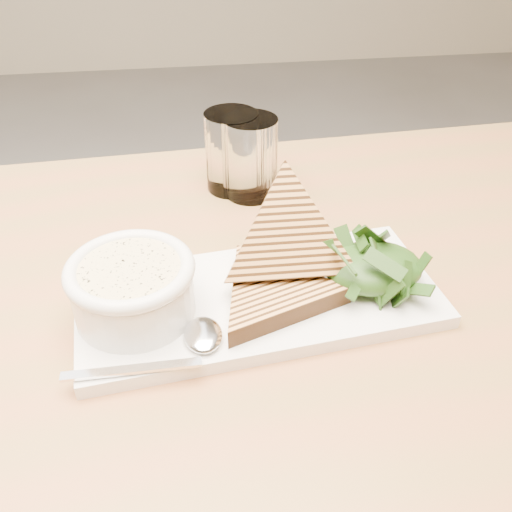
{
  "coord_description": "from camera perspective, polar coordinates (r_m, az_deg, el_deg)",
  "views": [
    {
      "loc": [
        0.03,
        -0.56,
        1.16
      ],
      "look_at": [
        0.09,
        -0.09,
        0.81
      ],
      "focal_mm": 40.0,
      "sensor_mm": 36.0,
      "label": 1
    }
  ],
  "objects": [
    {
      "name": "spoon_bowl",
      "position": [
        0.55,
        -5.31,
        -7.83
      ],
      "size": [
        0.04,
        0.05,
        0.01
      ],
      "primitive_type": "ellipsoid",
      "rotation": [
        0.0,
        0.0,
        0.01
      ],
      "color": "silver",
      "rests_on": "platter"
    },
    {
      "name": "soup_bowl",
      "position": [
        0.57,
        -12.14,
        -3.72
      ],
      "size": [
        0.12,
        0.12,
        0.05
      ],
      "primitive_type": "cylinder",
      "color": "white",
      "rests_on": "platter"
    },
    {
      "name": "glass_near",
      "position": [
        0.77,
        -0.53,
        9.81
      ],
      "size": [
        0.07,
        0.07,
        0.11
      ],
      "primitive_type": "cylinder",
      "color": "white",
      "rests_on": "table_top"
    },
    {
      "name": "sandwich_flat",
      "position": [
        0.58,
        1.64,
        -3.76
      ],
      "size": [
        0.21,
        0.21,
        0.02
      ],
      "primitive_type": null,
      "rotation": [
        0.0,
        0.0,
        0.35
      ],
      "color": "#D1904C",
      "rests_on": "platter"
    },
    {
      "name": "spoon_handle",
      "position": [
        0.53,
        -12.3,
        -11.02
      ],
      "size": [
        0.12,
        0.01,
        0.0
      ],
      "primitive_type": "cube",
      "rotation": [
        0.0,
        0.0,
        0.01
      ],
      "color": "silver",
      "rests_on": "platter"
    },
    {
      "name": "sandwich_lean",
      "position": [
        0.59,
        3.33,
        1.68
      ],
      "size": [
        0.17,
        0.17,
        0.18
      ],
      "primitive_type": null,
      "rotation": [
        0.92,
        0.0,
        -0.02
      ],
      "color": "#D1904C",
      "rests_on": "sandwich_flat"
    },
    {
      "name": "table_top",
      "position": [
        0.62,
        -2.12,
        -6.64
      ],
      "size": [
        1.2,
        0.84,
        0.04
      ],
      "primitive_type": "cube",
      "rotation": [
        0.0,
        0.0,
        0.06
      ],
      "color": "#A26338",
      "rests_on": "ground"
    },
    {
      "name": "platter",
      "position": [
        0.6,
        0.26,
        -4.34
      ],
      "size": [
        0.39,
        0.21,
        0.02
      ],
      "primitive_type": "cube",
      "rotation": [
        0.0,
        0.0,
        0.11
      ],
      "color": "white",
      "rests_on": "table_top"
    },
    {
      "name": "bowl_rim",
      "position": [
        0.56,
        -12.54,
        -1.31
      ],
      "size": [
        0.13,
        0.13,
        0.01
      ],
      "primitive_type": "torus",
      "color": "white",
      "rests_on": "soup_bowl"
    },
    {
      "name": "arugula_pile",
      "position": [
        0.61,
        11.71,
        -0.64
      ],
      "size": [
        0.11,
        0.1,
        0.05
      ],
      "primitive_type": null,
      "color": "#2E551A",
      "rests_on": "platter"
    },
    {
      "name": "soup",
      "position": [
        0.56,
        -12.51,
        -1.47
      ],
      "size": [
        0.1,
        0.1,
        0.01
      ],
      "primitive_type": "cylinder",
      "color": "beige",
      "rests_on": "soup_bowl"
    },
    {
      "name": "glass_far",
      "position": [
        0.79,
        -2.44,
        10.38
      ],
      "size": [
        0.07,
        0.07,
        0.11
      ],
      "primitive_type": "cylinder",
      "color": "white",
      "rests_on": "table_top"
    },
    {
      "name": "table_leg_br",
      "position": [
        1.26,
        21.4,
        -6.09
      ],
      "size": [
        0.06,
        0.06,
        0.72
      ],
      "primitive_type": "cylinder",
      "color": "#A26338",
      "rests_on": "ground"
    },
    {
      "name": "salad_base",
      "position": [
        0.61,
        11.63,
        -1.15
      ],
      "size": [
        0.1,
        0.08,
        0.04
      ],
      "primitive_type": "ellipsoid",
      "color": "black",
      "rests_on": "platter"
    }
  ]
}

